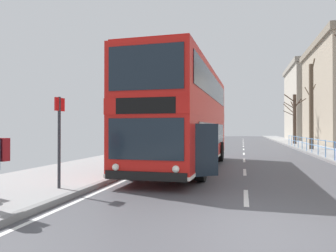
{
  "coord_description": "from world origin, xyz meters",
  "views": [
    {
      "loc": [
        -0.08,
        -5.64,
        1.74
      ],
      "look_at": [
        -3.14,
        7.27,
        1.86
      ],
      "focal_mm": 33.71,
      "sensor_mm": 36.0,
      "label": 1
    }
  ],
  "objects": [
    {
      "name": "bare_tree_far_01",
      "position": [
        5.37,
        30.57,
        3.01
      ],
      "size": [
        2.51,
        2.87,
        5.31
      ],
      "color": "#423328",
      "rests_on": "ground"
    },
    {
      "name": "background_building_02",
      "position": [
        13.59,
        46.96,
        5.87
      ],
      "size": [
        13.4,
        13.66,
        11.68
      ],
      "color": "#B2A899",
      "rests_on": "ground"
    },
    {
      "name": "pedestrian_railing_far_kerb",
      "position": [
        4.45,
        13.6,
        0.8
      ],
      "size": [
        0.05,
        28.64,
        0.98
      ],
      "color": "#598CC6",
      "rests_on": "ground"
    },
    {
      "name": "bus_stop_sign_near",
      "position": [
        -4.91,
        1.96,
        1.67
      ],
      "size": [
        0.08,
        0.44,
        2.46
      ],
      "color": "#2D2D33",
      "rests_on": "ground"
    },
    {
      "name": "ground",
      "position": [
        -0.72,
        -0.0,
        0.04
      ],
      "size": [
        15.8,
        140.0,
        0.2
      ],
      "color": "#4A4A4F"
    },
    {
      "name": "double_decker_bus_main",
      "position": [
        -2.53,
        7.97,
        2.27
      ],
      "size": [
        3.18,
        10.97,
        4.33
      ],
      "color": "red",
      "rests_on": "ground"
    },
    {
      "name": "bare_tree_far_00",
      "position": [
        5.24,
        21.3,
        3.68
      ],
      "size": [
        0.95,
        1.31,
        7.32
      ],
      "color": "#4C3D2D",
      "rests_on": "ground"
    }
  ]
}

